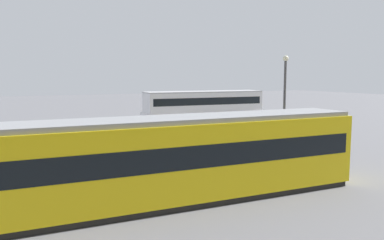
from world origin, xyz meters
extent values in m
plane|color=slate|center=(0.00, 0.00, 0.00)|extent=(160.00, 160.00, 0.00)
cube|color=white|center=(-3.33, -3.87, 1.28)|extent=(10.62, 2.76, 1.85)
cube|color=white|center=(-3.33, -3.87, 2.97)|extent=(10.30, 2.66, 1.54)
cube|color=black|center=(-3.33, -3.87, 1.50)|extent=(10.10, 2.78, 0.64)
cube|color=black|center=(-3.33, -3.87, 3.05)|extent=(9.78, 2.67, 0.60)
cube|color=#D85919|center=(-3.33, -3.87, 0.60)|extent=(10.41, 2.80, 0.24)
cube|color=#B2B2B7|center=(-3.33, -3.87, 3.79)|extent=(10.30, 2.66, 0.10)
cylinder|color=black|center=(-0.06, -3.98, 0.50)|extent=(1.08, 2.39, 1.00)
cylinder|color=black|center=(-6.23, -3.77, 0.50)|extent=(1.08, 2.39, 1.00)
cube|color=yellow|center=(5.17, 11.17, 1.78)|extent=(15.96, 2.63, 3.07)
cube|color=black|center=(5.17, 11.17, 2.09)|extent=(15.32, 2.65, 0.90)
cube|color=gray|center=(5.17, 11.17, 3.42)|extent=(15.64, 2.42, 0.20)
cube|color=black|center=(5.17, 11.17, 0.12)|extent=(15.64, 2.50, 0.25)
cylinder|color=#33384C|center=(2.30, 3.77, 0.42)|extent=(0.14, 0.14, 0.84)
cylinder|color=#33384C|center=(2.44, 3.60, 0.42)|extent=(0.14, 0.14, 0.84)
cylinder|color=navy|center=(2.37, 3.69, 1.17)|extent=(0.45, 0.45, 0.65)
sphere|color=tan|center=(2.37, 3.69, 1.61)|extent=(0.23, 0.23, 0.23)
cylinder|color=#4C3F2D|center=(-0.94, 9.46, 0.41)|extent=(0.14, 0.14, 0.82)
cylinder|color=#4C3F2D|center=(-1.07, 9.28, 0.41)|extent=(0.14, 0.14, 0.82)
cylinder|color=maroon|center=(-1.00, 9.37, 1.14)|extent=(0.45, 0.45, 0.63)
sphere|color=#8C6647|center=(-1.00, 9.37, 1.57)|extent=(0.22, 0.22, 0.22)
cube|color=gray|center=(3.94, 6.91, 1.05)|extent=(6.09, 0.94, 0.06)
cube|color=gray|center=(3.94, 6.91, 0.55)|extent=(6.09, 0.94, 0.06)
cylinder|color=gray|center=(0.90, 7.35, 0.53)|extent=(0.07, 0.07, 1.05)
cylinder|color=gray|center=(3.94, 6.91, 0.53)|extent=(0.07, 0.07, 1.05)
cylinder|color=gray|center=(6.98, 6.47, 0.53)|extent=(0.07, 0.07, 1.05)
cylinder|color=slate|center=(7.87, 6.28, 1.15)|extent=(0.10, 0.10, 2.30)
cube|color=white|center=(7.88, 6.31, 1.95)|extent=(0.89, 0.27, 0.51)
cylinder|color=#4C4C51|center=(-3.94, 6.13, 3.03)|extent=(0.16, 0.16, 6.07)
sphere|color=#F2EFCC|center=(-3.94, 6.13, 6.22)|extent=(0.36, 0.36, 0.36)
camera|label=1|loc=(11.23, 25.22, 5.18)|focal=35.70mm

